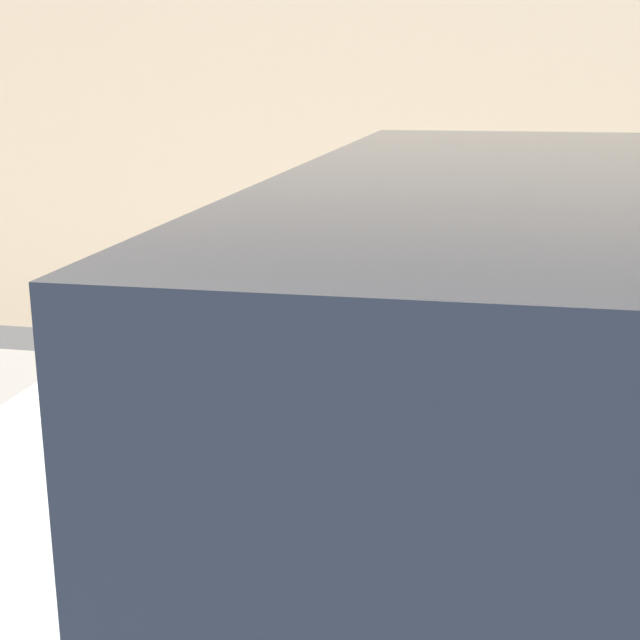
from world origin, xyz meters
name	(u,v)px	position (x,y,z in m)	size (l,w,h in m)	color
sidewalk	(316,476)	(0.00, 2.20, 0.06)	(24.00, 2.80, 0.13)	#BCB7AD
parking_meter	(320,306)	(0.21, 1.28, 1.16)	(0.23, 0.13, 1.48)	gray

